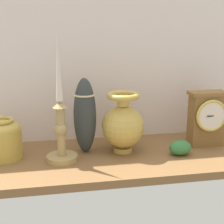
# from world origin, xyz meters

# --- Properties ---
(ground_plane) EXTENTS (1.00, 0.36, 0.02)m
(ground_plane) POSITION_xyz_m (0.00, 0.00, -0.01)
(ground_plane) COLOR brown
(back_wall) EXTENTS (1.20, 0.02, 0.65)m
(back_wall) POSITION_xyz_m (0.00, 0.18, 0.33)
(back_wall) COLOR silver
(back_wall) RESTS_ON ground_plane
(mantel_clock) EXTENTS (0.13, 0.07, 0.19)m
(mantel_clock) POSITION_xyz_m (0.33, 0.03, 0.10)
(mantel_clock) COLOR brown
(mantel_clock) RESTS_ON ground_plane
(candlestick_tall_left) EXTENTS (0.09, 0.09, 0.39)m
(candlestick_tall_left) POSITION_xyz_m (-0.16, -0.02, 0.11)
(candlestick_tall_left) COLOR tan
(candlestick_tall_left) RESTS_ON ground_plane
(brass_vase_bulbous) EXTENTS (0.14, 0.14, 0.19)m
(brass_vase_bulbous) POSITION_xyz_m (0.03, 0.02, 0.09)
(brass_vase_bulbous) COLOR gold
(brass_vase_bulbous) RESTS_ON ground_plane
(brass_vase_jar) EXTENTS (0.11, 0.11, 0.13)m
(brass_vase_jar) POSITION_xyz_m (-0.34, 0.03, 0.06)
(brass_vase_jar) COLOR gold
(brass_vase_jar) RESTS_ON ground_plane
(tall_ceramic_vase) EXTENTS (0.07, 0.07, 0.24)m
(tall_ceramic_vase) POSITION_xyz_m (-0.09, 0.04, 0.12)
(tall_ceramic_vase) COLOR #313535
(tall_ceramic_vase) RESTS_ON ground_plane
(ivy_sprig) EXTENTS (0.07, 0.05, 0.05)m
(ivy_sprig) POSITION_xyz_m (0.20, -0.04, 0.02)
(ivy_sprig) COLOR #34733C
(ivy_sprig) RESTS_ON ground_plane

